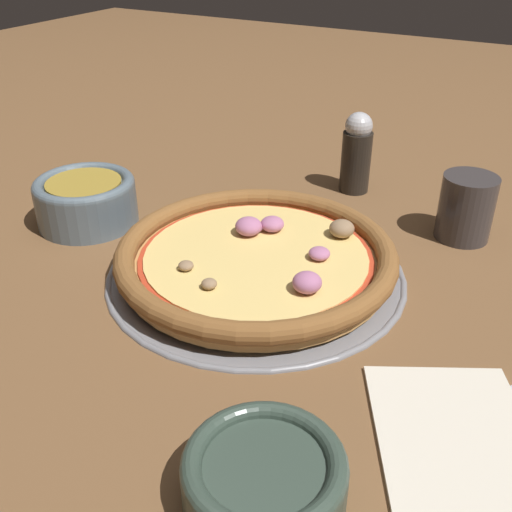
% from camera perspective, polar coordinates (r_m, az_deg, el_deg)
% --- Properties ---
extents(ground_plane, '(3.00, 3.00, 0.00)m').
position_cam_1_polar(ground_plane, '(0.69, 0.00, -1.75)').
color(ground_plane, brown).
extents(pizza_tray, '(0.34, 0.34, 0.01)m').
position_cam_1_polar(pizza_tray, '(0.69, 0.00, -1.52)').
color(pizza_tray, gray).
rests_on(pizza_tray, ground_plane).
extents(pizza, '(0.32, 0.32, 0.04)m').
position_cam_1_polar(pizza, '(0.67, 0.06, -0.01)').
color(pizza, tan).
rests_on(pizza, pizza_tray).
extents(bowl_near, '(0.13, 0.13, 0.06)m').
position_cam_1_polar(bowl_near, '(0.82, -15.89, 5.24)').
color(bowl_near, slate).
rests_on(bowl_near, ground_plane).
extents(bowl_far, '(0.12, 0.12, 0.04)m').
position_cam_1_polar(bowl_far, '(0.44, 0.79, -20.32)').
color(bowl_far, '#334238').
rests_on(bowl_far, ground_plane).
extents(drinking_cup, '(0.07, 0.07, 0.08)m').
position_cam_1_polar(drinking_cup, '(0.79, 19.38, 4.37)').
color(drinking_cup, '#383333').
rests_on(drinking_cup, ground_plane).
extents(napkin, '(0.20, 0.18, 0.01)m').
position_cam_1_polar(napkin, '(0.52, 18.46, -15.83)').
color(napkin, beige).
rests_on(napkin, ground_plane).
extents(fork, '(0.15, 0.10, 0.00)m').
position_cam_1_polar(fork, '(0.54, 20.03, -14.42)').
color(fork, '#B7B7BC').
rests_on(fork, ground_plane).
extents(pepper_shaker, '(0.04, 0.04, 0.12)m').
position_cam_1_polar(pepper_shaker, '(0.88, 9.55, 9.67)').
color(pepper_shaker, black).
rests_on(pepper_shaker, ground_plane).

